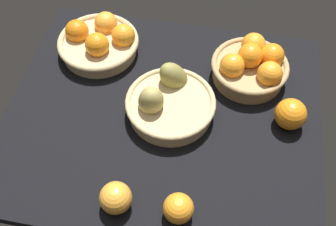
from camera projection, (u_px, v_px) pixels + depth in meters
market_tray at (163, 116)px, 110.05cm from camera, size 84.00×72.00×3.00cm
basket_center_pears at (169, 102)px, 106.55cm from camera, size 23.84×25.09×13.17cm
basket_far_right at (251, 66)px, 112.79cm from camera, size 21.73×21.73×11.27cm
basket_far_left at (99, 41)px, 119.68cm from camera, size 24.05×24.05×9.85cm
loose_orange_front_gap at (291, 114)px, 103.57cm from camera, size 8.25×8.25×8.25cm
loose_orange_back_gap at (178, 208)px, 89.33cm from camera, size 7.02×7.02×7.02cm
loose_orange_side_gap at (116, 198)px, 90.52cm from camera, size 7.50×7.50×7.50cm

